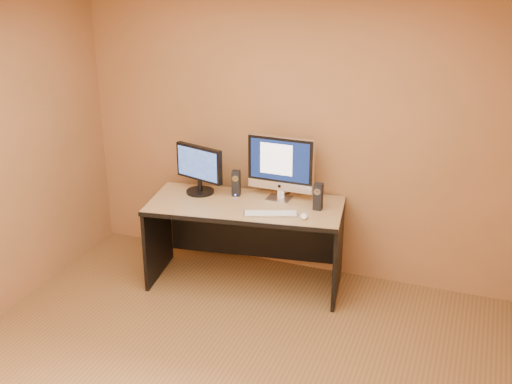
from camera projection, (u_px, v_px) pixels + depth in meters
walls at (200, 221)px, 3.92m from camera, size 4.00×4.00×2.60m
ceiling at (192, 0)px, 3.44m from camera, size 4.00×4.00×0.00m
desk at (245, 244)px, 5.67m from camera, size 1.76×0.96×0.77m
imac at (279, 168)px, 5.53m from camera, size 0.60×0.23×0.57m
second_monitor at (199, 170)px, 5.69m from camera, size 0.55×0.38×0.44m
speaker_left at (236, 183)px, 5.67m from camera, size 0.09×0.09×0.23m
speaker_right at (318, 197)px, 5.38m from camera, size 0.07×0.08×0.23m
keyboard at (271, 214)px, 5.31m from camera, size 0.46×0.26×0.02m
mouse at (304, 216)px, 5.24m from camera, size 0.09×0.12×0.04m
cable_a at (282, 197)px, 5.66m from camera, size 0.08×0.22×0.01m
cable_b at (283, 195)px, 5.70m from camera, size 0.09×0.17×0.01m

